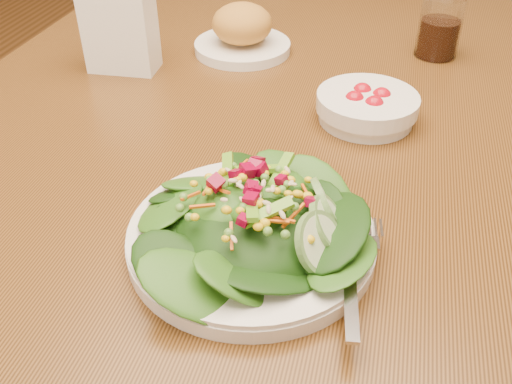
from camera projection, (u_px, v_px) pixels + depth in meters
dining_table at (248, 155)px, 0.93m from camera, size 0.90×1.40×0.75m
chair_far at (349, 41)px, 1.80m from camera, size 0.44×0.44×0.87m
salad_plate at (260, 227)px, 0.58m from camera, size 0.26×0.26×0.08m
bread_plate at (242, 33)px, 0.99m from camera, size 0.17×0.17×0.09m
tomato_bowl at (367, 107)px, 0.80m from camera, size 0.14×0.14×0.05m
drinking_glass at (440, 25)px, 0.96m from camera, size 0.07×0.07×0.13m
napkin_holder at (119, 24)px, 0.91m from camera, size 0.11×0.07×0.14m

